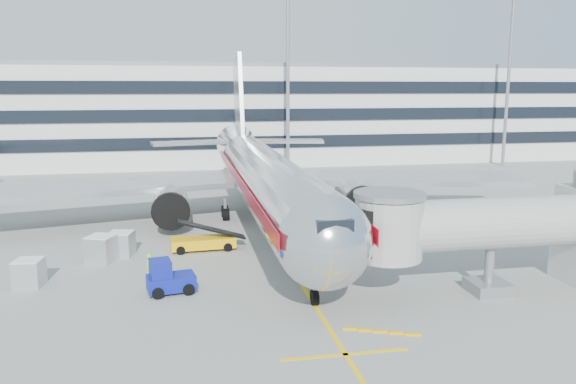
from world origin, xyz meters
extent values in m
plane|color=gray|center=(0.00, 0.00, 0.00)|extent=(180.00, 180.00, 0.00)
cube|color=yellow|center=(0.00, 10.00, 0.01)|extent=(0.25, 70.00, 0.01)
cube|color=yellow|center=(0.00, -14.00, 0.01)|extent=(6.00, 0.25, 0.01)
cylinder|color=silver|center=(0.00, 8.00, 4.20)|extent=(5.00, 36.00, 5.00)
sphere|color=silver|center=(0.00, -10.00, 4.20)|extent=(5.00, 5.00, 5.00)
cone|color=silver|center=(0.00, 31.00, 4.80)|extent=(5.00, 10.00, 5.00)
cube|color=black|center=(0.00, -11.50, 5.33)|extent=(1.80, 1.20, 0.90)
cube|color=#B7B7BC|center=(13.00, 13.50, 3.40)|extent=(24.95, 12.07, 0.50)
cube|color=#B7B7BC|center=(-13.00, 13.50, 3.40)|extent=(24.95, 12.07, 0.50)
cylinder|color=#99999E|center=(8.00, 10.00, 2.20)|extent=(3.00, 4.20, 3.00)
cylinder|color=#99999E|center=(-8.00, 10.00, 2.20)|extent=(3.00, 4.20, 3.00)
cylinder|color=black|center=(8.00, 8.00, 2.20)|extent=(3.10, 0.50, 3.10)
cylinder|color=black|center=(-8.00, 8.00, 2.20)|extent=(3.10, 0.50, 3.10)
cube|color=#B7B7BC|center=(0.00, 31.50, 9.20)|extent=(0.45, 9.39, 13.72)
cube|color=#B7B7BC|center=(5.50, 32.00, 5.40)|extent=(10.41, 4.94, 0.35)
cube|color=#B7B7BC|center=(-5.50, 32.00, 5.40)|extent=(10.41, 4.94, 0.35)
cylinder|color=gray|center=(0.00, -8.00, 0.90)|extent=(0.24, 0.24, 1.80)
cylinder|color=black|center=(0.00, -8.00, 0.45)|extent=(0.35, 0.90, 0.90)
cylinder|color=gray|center=(3.20, 14.00, 1.00)|extent=(0.30, 0.30, 2.00)
cylinder|color=gray|center=(-3.20, 14.00, 1.00)|extent=(0.30, 0.30, 2.00)
cube|color=#A40B1A|center=(2.52, 8.00, 4.50)|extent=(0.06, 38.00, 0.90)
cube|color=#A40B1A|center=(-2.52, 8.00, 4.50)|extent=(0.06, 38.00, 0.90)
cylinder|color=#A8A8A3|center=(10.50, -8.00, 4.20)|extent=(13.00, 3.00, 3.00)
cylinder|color=#A8A8A3|center=(4.20, -8.00, 4.20)|extent=(3.80, 3.80, 3.40)
cylinder|color=gray|center=(4.20, -8.00, 6.10)|extent=(4.00, 4.00, 0.30)
cube|color=black|center=(2.90, -8.00, 4.20)|extent=(1.40, 2.60, 2.60)
cylinder|color=gray|center=(10.50, -8.00, 1.60)|extent=(0.56, 0.56, 3.20)
cube|color=gray|center=(10.50, -8.00, 0.35)|extent=(2.20, 2.20, 0.70)
cylinder|color=black|center=(9.60, -8.00, 0.35)|extent=(0.35, 0.70, 0.70)
cylinder|color=black|center=(11.40, -8.00, 0.35)|extent=(0.35, 0.70, 0.70)
cube|color=silver|center=(0.00, 58.00, 7.50)|extent=(150.00, 24.00, 15.00)
cube|color=black|center=(0.00, 45.90, 4.00)|extent=(150.00, 0.30, 1.80)
cube|color=black|center=(0.00, 45.90, 8.00)|extent=(150.00, 0.30, 1.80)
cube|color=black|center=(0.00, 45.90, 12.00)|extent=(150.00, 0.30, 1.80)
cube|color=gray|center=(0.00, 58.00, 15.30)|extent=(150.00, 24.00, 0.60)
cylinder|color=gray|center=(8.00, 42.00, 12.50)|extent=(0.50, 0.50, 25.00)
cylinder|color=gray|center=(42.00, 42.00, 12.50)|extent=(0.50, 0.50, 25.00)
cube|color=#EAA509|center=(-5.63, 4.08, 0.59)|extent=(4.82, 2.00, 0.75)
cube|color=black|center=(-5.63, 4.08, 1.56)|extent=(5.02, 1.48, 1.65)
cylinder|color=black|center=(-7.39, 4.72, 0.32)|extent=(0.66, 0.34, 0.64)
cylinder|color=black|center=(-7.30, 3.22, 0.32)|extent=(0.66, 0.34, 0.64)
cylinder|color=black|center=(-3.96, 4.93, 0.32)|extent=(0.66, 0.34, 0.64)
cylinder|color=black|center=(-3.87, 3.43, 0.32)|extent=(0.66, 0.34, 0.64)
cube|color=navy|center=(-7.85, -4.54, 0.64)|extent=(2.97, 2.02, 0.88)
cube|color=navy|center=(-8.43, -4.64, 1.52)|extent=(1.41, 1.65, 1.08)
cube|color=black|center=(-8.43, -4.64, 1.86)|extent=(1.28, 1.44, 0.10)
cylinder|color=black|center=(-8.85, -3.97, 0.34)|extent=(0.73, 0.41, 0.69)
cylinder|color=black|center=(-8.59, -5.42, 0.34)|extent=(0.73, 0.41, 0.69)
cylinder|color=black|center=(-7.11, -3.66, 0.34)|extent=(0.73, 0.41, 0.69)
cylinder|color=black|center=(-6.86, -5.11, 0.34)|extent=(0.73, 0.41, 0.69)
cube|color=#B0B3B8|center=(-12.67, 2.59, 0.89)|extent=(2.28, 2.28, 1.78)
cube|color=white|center=(-12.67, 2.59, 1.80)|extent=(2.28, 2.28, 0.07)
cube|color=#B0B3B8|center=(-11.48, 3.81, 0.84)|extent=(1.96, 1.96, 1.67)
cube|color=white|center=(-11.48, 3.81, 1.70)|extent=(1.96, 1.96, 0.06)
cube|color=#B0B3B8|center=(-16.35, -1.74, 0.81)|extent=(1.76, 1.76, 1.62)
cube|color=white|center=(-16.35, -1.74, 1.64)|extent=(1.76, 1.76, 0.06)
imported|color=#88FA1A|center=(-9.13, -2.42, 0.90)|extent=(0.76, 0.78, 1.81)
camera|label=1|loc=(-6.98, -36.71, 11.87)|focal=35.00mm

